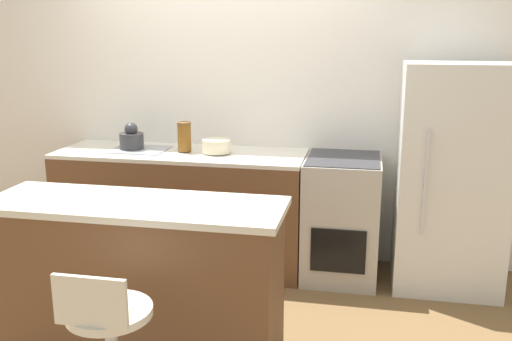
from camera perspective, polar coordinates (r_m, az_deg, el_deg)
ground_plane at (r=4.43m, az=-4.95°, el=-11.07°), size 14.00×14.00×0.00m
wall_back at (r=4.73m, az=-2.89°, el=7.03°), size 8.00×0.06×2.60m
back_counter at (r=4.65m, az=-7.39°, el=-3.72°), size 1.97×0.65×0.94m
kitchen_island at (r=3.44m, az=-11.71°, el=-10.47°), size 1.71×0.57×0.93m
oven_range at (r=4.42m, az=8.53°, el=-4.68°), size 0.56×0.67×0.94m
refrigerator at (r=4.36m, az=18.90°, el=-0.67°), size 0.76×0.67×1.65m
kettle at (r=4.66m, az=-12.34°, el=3.14°), size 0.19×0.19×0.21m
mixing_bowl at (r=4.44m, az=-3.93°, el=2.47°), size 0.22×0.22×0.10m
canister_jar at (r=4.50m, az=-7.18°, el=3.39°), size 0.11×0.11×0.23m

